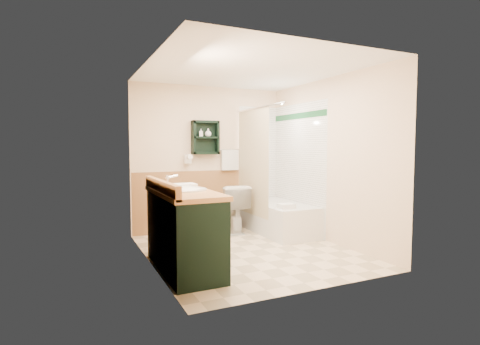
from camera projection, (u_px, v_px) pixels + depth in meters
name	position (u px, v px, depth m)	size (l,w,h in m)	color
floor	(248.00, 251.00, 5.02)	(3.00, 3.00, 0.00)	beige
back_wall	(209.00, 159.00, 6.31)	(2.60, 0.04, 2.40)	#FEE8C6
left_wall	(148.00, 164.00, 4.38)	(0.04, 3.00, 2.40)	#FEE8C6
right_wall	(329.00, 160.00, 5.49)	(0.04, 3.00, 2.40)	#FEE8C6
ceiling	(249.00, 68.00, 4.85)	(2.60, 3.00, 0.04)	white
wainscot_left	(152.00, 223.00, 4.45)	(2.98, 2.98, 1.00)	#AB7A45
wainscot_back	(210.00, 200.00, 6.33)	(2.58, 2.58, 1.00)	#AB7A45
mirror_frame	(163.00, 137.00, 3.88)	(1.30, 1.30, 1.00)	brown
mirror_glass	(163.00, 137.00, 3.89)	(1.20, 1.20, 0.90)	white
tile_right	(298.00, 168.00, 6.16)	(1.50, 1.50, 2.10)	white
tile_back	(263.00, 166.00, 6.71)	(0.95, 0.95, 2.10)	white
tile_accent	(298.00, 116.00, 6.10)	(1.50, 1.50, 0.10)	#154C27
wall_shelf	(205.00, 138.00, 6.14)	(0.45, 0.15, 0.55)	black
hair_dryer	(188.00, 159.00, 6.06)	(0.10, 0.24, 0.18)	white
towel_bar	(229.00, 150.00, 6.39)	(0.40, 0.06, 0.40)	silver
curtain_rod	(258.00, 108.00, 5.78)	(0.03, 0.03, 1.60)	silver
shower_curtain	(253.00, 162.00, 6.00)	(1.05, 1.05, 1.70)	#BEB28F
vanity	(184.00, 230.00, 4.25)	(0.59, 1.44, 0.91)	black
bathtub	(278.00, 218.00, 6.11)	(0.73, 1.50, 0.48)	silver
toilet	(231.00, 208.00, 6.16)	(0.44, 0.78, 0.77)	silver
counter_towel	(183.00, 185.00, 4.57)	(0.29, 0.23, 0.04)	silver
vanity_book	(160.00, 179.00, 4.52)	(0.15, 0.02, 0.21)	black
tub_towel	(286.00, 206.00, 5.55)	(0.23, 0.19, 0.07)	silver
soap_bottle_a	(201.00, 135.00, 6.10)	(0.06, 0.13, 0.06)	silver
soap_bottle_b	(208.00, 133.00, 6.15)	(0.11, 0.13, 0.11)	silver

